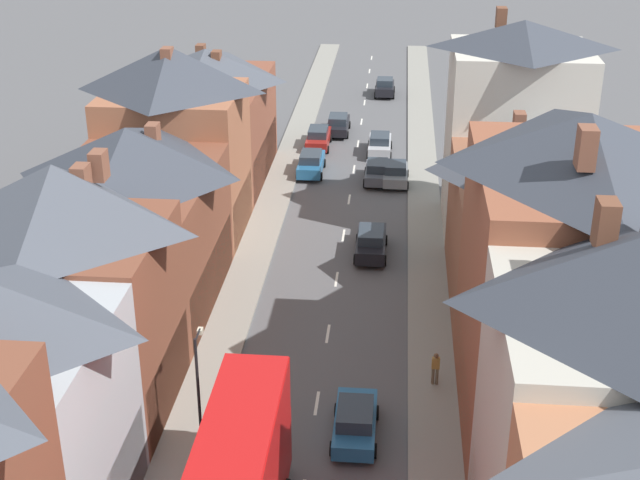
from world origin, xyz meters
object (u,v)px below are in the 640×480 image
(car_far_grey, at_px, (396,173))
(car_near_blue, at_px, (380,144))
(car_parked_right_a, at_px, (355,421))
(car_parked_right_b, at_px, (385,87))
(car_near_silver, at_px, (338,124))
(car_mid_black, at_px, (318,137))
(car_parked_left_a, at_px, (311,163))
(street_lamp, at_px, (199,387))
(car_parked_left_b, at_px, (371,242))
(car_mid_white, at_px, (377,171))
(pedestrian_mid_left, at_px, (435,367))

(car_far_grey, bearing_deg, car_near_blue, 101.59)
(car_parked_right_a, relative_size, car_parked_right_b, 1.11)
(car_near_silver, bearing_deg, car_mid_black, -108.85)
(car_parked_left_a, xyz_separation_m, car_far_grey, (6.20, -1.52, -0.04))
(car_parked_right_a, relative_size, street_lamp, 0.77)
(car_parked_left_b, bearing_deg, car_parked_right_a, -90.00)
(car_far_grey, relative_size, car_parked_right_b, 1.04)
(car_near_blue, relative_size, car_parked_left_b, 0.93)
(car_near_silver, distance_m, car_mid_white, 11.63)
(car_near_blue, bearing_deg, car_mid_black, 166.90)
(car_parked_left_a, distance_m, car_parked_right_b, 22.34)
(car_parked_left_a, bearing_deg, street_lamp, -92.01)
(car_near_silver, bearing_deg, car_parked_right_b, 73.34)
(car_mid_black, bearing_deg, car_far_grey, -50.35)
(car_mid_white, bearing_deg, street_lamp, -100.89)
(car_parked_left_a, xyz_separation_m, car_mid_white, (4.90, -1.29, -0.04))
(car_near_blue, distance_m, car_far_grey, 6.47)
(car_near_silver, xyz_separation_m, car_parked_right_a, (3.60, -40.82, -0.00))
(car_parked_left_b, relative_size, car_mid_white, 1.14)
(car_far_grey, relative_size, street_lamp, 0.72)
(car_near_silver, relative_size, car_mid_black, 0.97)
(car_far_grey, bearing_deg, car_mid_white, 169.90)
(car_parked_left_a, xyz_separation_m, car_parked_left_b, (4.90, -13.43, 0.01))
(car_parked_right_a, height_order, car_mid_white, car_mid_white)
(car_near_silver, relative_size, car_parked_right_a, 1.05)
(car_mid_black, height_order, pedestrian_mid_left, pedestrian_mid_left)
(car_mid_white, height_order, car_parked_right_b, car_parked_right_b)
(car_near_silver, bearing_deg, car_parked_right_a, -84.96)
(pedestrian_mid_left, bearing_deg, car_mid_black, 104.12)
(car_mid_black, bearing_deg, car_parked_right_a, -82.46)
(car_parked_left_a, height_order, street_lamp, street_lamp)
(car_near_blue, xyz_separation_m, street_lamp, (-6.05, -37.54, 2.42))
(car_near_silver, xyz_separation_m, car_parked_right_b, (3.60, 12.03, 0.04))
(car_parked_right_a, relative_size, car_mid_white, 1.05)
(car_near_silver, height_order, car_parked_right_a, car_near_silver)
(car_parked_left_b, xyz_separation_m, pedestrian_mid_left, (3.40, -13.59, 0.18))
(car_parked_right_a, distance_m, street_lamp, 6.74)
(car_near_silver, bearing_deg, pedestrian_mid_left, -79.23)
(car_mid_white, xyz_separation_m, street_lamp, (-6.05, -31.43, 2.44))
(car_parked_right_a, height_order, street_lamp, street_lamp)
(car_near_blue, bearing_deg, pedestrian_mid_left, -83.91)
(car_near_blue, height_order, street_lamp, street_lamp)
(car_near_silver, bearing_deg, street_lamp, -93.30)
(car_mid_white, relative_size, car_parked_right_b, 1.05)
(car_near_silver, bearing_deg, car_far_grey, -66.53)
(car_mid_black, bearing_deg, street_lamp, -91.70)
(car_near_blue, relative_size, car_near_silver, 0.96)
(car_parked_left_b, distance_m, street_lamp, 20.36)
(car_far_grey, height_order, pedestrian_mid_left, pedestrian_mid_left)
(car_mid_black, relative_size, car_parked_left_b, 0.99)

